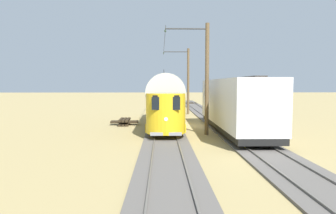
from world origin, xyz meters
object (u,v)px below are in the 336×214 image
(catenary_pole_foreground, at_px, (187,80))
(spare_tie_stack, at_px, (125,122))
(vintage_streetcar, at_px, (165,100))
(boxcar_adjacent, at_px, (235,104))
(catenary_pole_mid_near, at_px, (206,77))

(catenary_pole_foreground, bearing_deg, spare_tie_stack, 56.83)
(spare_tie_stack, bearing_deg, vintage_streetcar, 170.86)
(boxcar_adjacent, bearing_deg, catenary_pole_mid_near, 16.10)
(vintage_streetcar, relative_size, catenary_pole_mid_near, 2.02)
(vintage_streetcar, xyz_separation_m, catenary_pole_mid_near, (-2.84, 4.84, 1.83))
(boxcar_adjacent, height_order, catenary_pole_mid_near, catenary_pole_mid_near)
(catenary_pole_mid_near, relative_size, spare_tie_stack, 3.25)
(boxcar_adjacent, xyz_separation_m, spare_tie_stack, (8.57, -4.77, -1.89))
(boxcar_adjacent, distance_m, catenary_pole_foreground, 14.78)
(vintage_streetcar, height_order, catenary_pole_mid_near, catenary_pole_mid_near)
(catenary_pole_mid_near, xyz_separation_m, spare_tie_stack, (6.36, -5.40, -3.81))
(vintage_streetcar, distance_m, boxcar_adjacent, 6.57)
(vintage_streetcar, height_order, catenary_pole_foreground, catenary_pole_foreground)
(vintage_streetcar, bearing_deg, boxcar_adjacent, 140.25)
(catenary_pole_mid_near, bearing_deg, boxcar_adjacent, -163.90)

